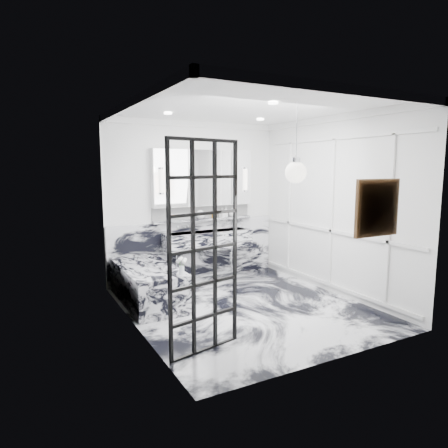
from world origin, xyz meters
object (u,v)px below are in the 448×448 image
bathtub (148,284)px  trough_sink (208,240)px  crittall_door (204,249)px  mirror_cabinet (203,178)px

bathtub → trough_sink: bearing=26.5°
trough_sink → bathtub: 1.55m
crittall_door → bathtub: bearing=79.8°
crittall_door → mirror_cabinet: bearing=52.6°
bathtub → crittall_door: bearing=-88.0°
mirror_cabinet → bathtub: bearing=-147.9°
trough_sink → bathtub: (-1.33, -0.66, -0.45)m
mirror_cabinet → bathtub: 2.20m
mirror_cabinet → bathtub: size_ratio=1.15×
crittall_door → bathtub: (-0.07, 1.85, -0.87)m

